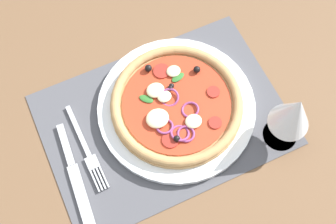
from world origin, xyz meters
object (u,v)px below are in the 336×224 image
plate (176,107)px  pizza (176,104)px  knife (75,175)px  fork (87,151)px  wine_glass (294,114)px

plate → pizza: bearing=16.2°
knife → fork: bearing=135.4°
plate → wine_glass: 22.01cm
plate → fork: (18.51, 0.96, -0.47)cm
fork → knife: knife is taller
plate → wine_glass: (-15.35, 12.85, 9.16)cm
fork → plate: bearing=91.5°
fork → wine_glass: 37.15cm
plate → knife: plate is taller
pizza → knife: pizza is taller
knife → wine_glass: 39.64cm
pizza → plate: bearing=-163.8°
plate → pizza: size_ratio=1.20×
pizza → knife: 22.53cm
pizza → fork: 18.60cm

